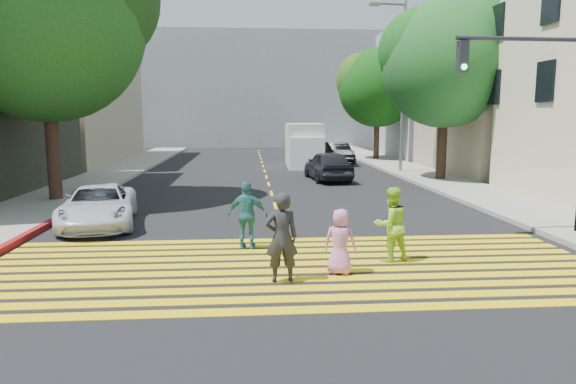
{
  "coord_description": "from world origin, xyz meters",
  "views": [
    {
      "loc": [
        -0.96,
        -9.42,
        3.25
      ],
      "look_at": [
        0.0,
        3.0,
        1.4
      ],
      "focal_mm": 32.0,
      "sensor_mm": 36.0,
      "label": 1
    }
  ],
  "objects": [
    {
      "name": "tree_left",
      "position": [
        -8.16,
        10.47,
        6.97
      ],
      "size": [
        8.23,
        7.72,
        10.34
      ],
      "rotation": [
        0.0,
        0.0,
        0.08
      ],
      "color": "#3B281C",
      "rests_on": "ground"
    },
    {
      "name": "pedestrian_woman",
      "position": [
        2.21,
        1.63,
        0.84
      ],
      "size": [
        0.96,
        0.84,
        1.69
      ],
      "primitive_type": "imported",
      "rotation": [
        0.0,
        0.0,
        3.41
      ],
      "color": "#A7E434",
      "rests_on": "ground"
    },
    {
      "name": "silver_car",
      "position": [
        3.22,
        29.93,
        0.62
      ],
      "size": [
        1.92,
        4.34,
        1.24
      ],
      "primitive_type": "imported",
      "rotation": [
        0.0,
        0.0,
        3.19
      ],
      "color": "gray",
      "rests_on": "ground"
    },
    {
      "name": "backdrop_block",
      "position": [
        0.0,
        48.0,
        6.0
      ],
      "size": [
        30.0,
        8.0,
        12.0
      ],
      "primitive_type": "cube",
      "color": "gray",
      "rests_on": "ground"
    },
    {
      "name": "pedestrian_child",
      "position": [
        0.91,
        0.76,
        0.69
      ],
      "size": [
        0.78,
        0.65,
        1.37
      ],
      "primitive_type": "imported",
      "rotation": [
        0.0,
        0.0,
        2.77
      ],
      "color": "#CF7EB8",
      "rests_on": "ground"
    },
    {
      "name": "white_sedan",
      "position": [
        -5.41,
        5.95,
        0.61
      ],
      "size": [
        2.76,
        4.68,
        1.22
      ],
      "primitive_type": "imported",
      "rotation": [
        0.0,
        0.0,
        0.17
      ],
      "color": "silver",
      "rests_on": "ground"
    },
    {
      "name": "lane_line",
      "position": [
        0.0,
        22.5,
        0.01
      ],
      "size": [
        0.12,
        34.4,
        0.01
      ],
      "color": "yellow",
      "rests_on": "ground"
    },
    {
      "name": "dark_car_near",
      "position": [
        3.08,
        16.33,
        0.76
      ],
      "size": [
        2.18,
        4.62,
        1.53
      ],
      "primitive_type": "imported",
      "rotation": [
        0.0,
        0.0,
        3.23
      ],
      "color": "black",
      "rests_on": "ground"
    },
    {
      "name": "sidewalk_left",
      "position": [
        -8.5,
        22.0,
        0.07
      ],
      "size": [
        3.0,
        40.0,
        0.15
      ],
      "primitive_type": "cube",
      "color": "gray",
      "rests_on": "ground"
    },
    {
      "name": "building_right_grey",
      "position": [
        15.0,
        30.0,
        5.0
      ],
      "size": [
        10.0,
        10.0,
        10.0
      ],
      "primitive_type": "cube",
      "color": "gray",
      "rests_on": "ground"
    },
    {
      "name": "building_right_tan",
      "position": [
        15.0,
        19.0,
        5.0
      ],
      "size": [
        10.0,
        10.0,
        10.0
      ],
      "primitive_type": "cube",
      "color": "tan",
      "rests_on": "ground"
    },
    {
      "name": "pedestrian_man",
      "position": [
        -0.33,
        0.36,
        0.89
      ],
      "size": [
        0.69,
        0.5,
        1.78
      ],
      "primitive_type": "imported",
      "rotation": [
        0.0,
        0.0,
        3.25
      ],
      "color": "#27272A",
      "rests_on": "ground"
    },
    {
      "name": "dark_car_parked",
      "position": [
        5.03,
        25.06,
        0.74
      ],
      "size": [
        1.82,
        4.56,
        1.48
      ],
      "primitive_type": "imported",
      "rotation": [
        0.0,
        0.0,
        0.06
      ],
      "color": "black",
      "rests_on": "ground"
    },
    {
      "name": "street_lamp",
      "position": [
        7.52,
        19.21,
        5.45
      ],
      "size": [
        2.15,
        0.42,
        9.49
      ],
      "rotation": [
        0.0,
        0.0,
        0.1
      ],
      "color": "gray",
      "rests_on": "ground"
    },
    {
      "name": "white_van",
      "position": [
        2.65,
        23.75,
        1.31
      ],
      "size": [
        2.39,
        5.91,
        2.76
      ],
      "rotation": [
        0.0,
        0.0,
        -0.03
      ],
      "color": "silver",
      "rests_on": "ground"
    },
    {
      "name": "sidewalk_right",
      "position": [
        8.5,
        15.0,
        0.07
      ],
      "size": [
        3.0,
        60.0,
        0.15
      ],
      "primitive_type": "cube",
      "color": "gray",
      "rests_on": "ground"
    },
    {
      "name": "pedestrian_extra",
      "position": [
        -1.0,
        3.0,
        0.84
      ],
      "size": [
        1.04,
        0.58,
        1.68
      ],
      "primitive_type": "imported",
      "rotation": [
        0.0,
        0.0,
        2.96
      ],
      "color": "#2E737E",
      "rests_on": "ground"
    },
    {
      "name": "curb_red",
      "position": [
        -6.9,
        6.0,
        0.08
      ],
      "size": [
        0.2,
        8.0,
        0.16
      ],
      "primitive_type": "cube",
      "color": "maroon",
      "rests_on": "ground"
    },
    {
      "name": "tree_right_near",
      "position": [
        8.76,
        15.53,
        6.07
      ],
      "size": [
        8.38,
        8.14,
        8.97
      ],
      "rotation": [
        0.0,
        0.0,
        -0.42
      ],
      "color": "black",
      "rests_on": "ground"
    },
    {
      "name": "ground",
      "position": [
        0.0,
        0.0,
        0.0
      ],
      "size": [
        120.0,
        120.0,
        0.0
      ],
      "primitive_type": "plane",
      "color": "black"
    },
    {
      "name": "crosswalk",
      "position": [
        0.0,
        1.28,
        0.01
      ],
      "size": [
        13.4,
        5.3,
        0.01
      ],
      "color": "yellow",
      "rests_on": "ground"
    },
    {
      "name": "tree_right_far",
      "position": [
        8.52,
        27.74,
        5.58
      ],
      "size": [
        7.66,
        7.43,
        8.26
      ],
      "rotation": [
        0.0,
        0.0,
        -0.39
      ],
      "color": "#352A1D",
      "rests_on": "ground"
    },
    {
      "name": "building_left_tan",
      "position": [
        -16.0,
        28.0,
        5.0
      ],
      "size": [
        12.0,
        16.0,
        10.0
      ],
      "primitive_type": "cube",
      "color": "tan",
      "rests_on": "ground"
    },
    {
      "name": "traffic_signal",
      "position": [
        6.95,
        3.57,
        3.6
      ],
      "size": [
        3.79,
        0.41,
        5.56
      ],
      "rotation": [
        0.0,
        0.0,
        0.03
      ],
      "color": "black",
      "rests_on": "ground"
    }
  ]
}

